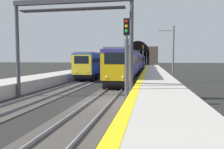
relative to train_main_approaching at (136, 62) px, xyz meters
The scene contains 13 objects.
ground_plane 36.28m from the train_main_approaching, behind, with size 320.00×320.00×0.00m, color black.
platform_right 36.47m from the train_main_approaching, behind, with size 112.00×3.63×1.08m, color #ADA89E.
platform_right_edge_strip 36.31m from the train_main_approaching, behind, with size 112.00×0.50×0.01m, color yellow.
track_main_line 36.28m from the train_main_approaching, behind, with size 160.00×3.04×0.21m.
track_adjacent_line 36.64m from the train_main_approaching, behind, with size 160.00×3.08×0.21m.
train_main_approaching is the anchor object (origin of this frame).
train_adjacent_platform 6.06m from the train_main_approaching, 57.39° to the left, with size 56.61×2.91×4.83m.
railway_signal_near 37.11m from the train_main_approaching, behind, with size 0.39×0.38×5.59m.
railway_signal_mid 5.24m from the train_main_approaching, 159.34° to the right, with size 0.39×0.38×6.04m.
railway_signal_far 40.83m from the train_main_approaching, ahead, with size 0.39×0.38×5.64m.
overhead_signal_gantry 35.52m from the train_main_approaching, behind, with size 0.70×9.29×7.52m.
tunnel_portal 52.07m from the train_main_approaching, ahead, with size 2.89×18.66×11.34m.
catenary_mast_near 23.06m from the train_main_approaching, 164.50° to the right, with size 0.22×1.97×7.23m.
Camera 1 is at (-14.74, -3.30, 3.04)m, focal length 34.79 mm.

